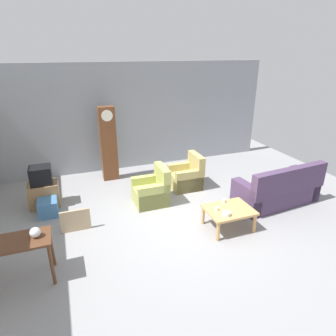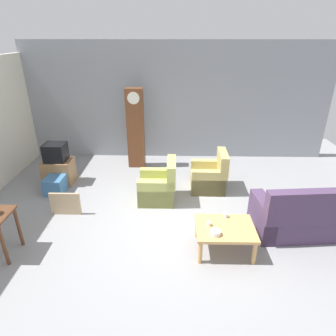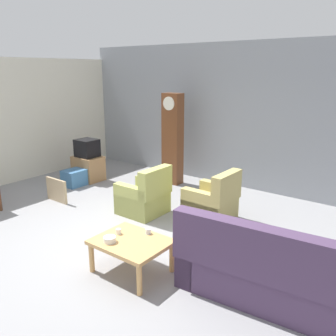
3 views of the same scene
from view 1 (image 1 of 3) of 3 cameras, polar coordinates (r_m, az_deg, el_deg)
The scene contains 16 objects.
ground_plane at distance 6.61m, azimuth 2.90°, elevation -10.01°, with size 10.40×10.40×0.00m, color gray.
garage_door_wall at distance 9.22m, azimuth -5.81°, elevation 9.99°, with size 8.40×0.16×3.20m, color gray.
couch_floral at distance 7.56m, azimuth 20.66°, elevation -4.12°, with size 2.17×1.06×1.04m.
armchair_olive_near at distance 7.15m, azimuth -3.16°, elevation -4.55°, with size 0.79×0.76×0.92m.
armchair_olive_far at distance 7.96m, azimuth 3.66°, elevation -1.71°, with size 0.80×0.77×0.92m.
coffee_table_wood at distance 6.26m, azimuth 11.77°, elevation -8.31°, with size 0.96×0.76×0.45m.
console_table_dark at distance 5.27m, azimuth -28.89°, elevation -13.65°, with size 1.30×0.56×0.78m.
grandfather_clock at distance 8.38m, azimuth -11.53°, elevation 4.61°, with size 0.44×0.30×2.10m.
tv_stand_cabinet at distance 7.62m, azimuth -22.99°, elevation -4.77°, with size 0.68×0.52×0.59m, color #997047.
tv_crt at distance 7.42m, azimuth -23.56°, elevation -1.29°, with size 0.48×0.44×0.42m, color black.
framed_picture_leaning at distance 6.41m, azimuth -17.57°, elevation -9.75°, with size 0.60×0.05×0.48m, color tan.
storage_box_blue at distance 7.22m, azimuth -22.33°, elevation -7.15°, with size 0.42×0.47×0.37m, color teal.
glass_dome_cloche at distance 5.10m, azimuth -24.46°, elevation -11.35°, with size 0.17×0.17×0.17m, color silver.
cup_white_porcelain at distance 6.11m, azimuth 9.50°, elevation -7.83°, with size 0.07×0.07×0.07m, color white.
cup_blue_rimmed at distance 6.44m, azimuth 10.92°, elevation -6.28°, with size 0.07×0.07×0.07m, color silver.
bowl_white_stacked at distance 5.97m, azimuth 11.31°, elevation -8.72°, with size 0.16×0.16×0.07m, color white.
Camera 1 is at (-2.25, -5.14, 3.50)m, focal length 31.29 mm.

